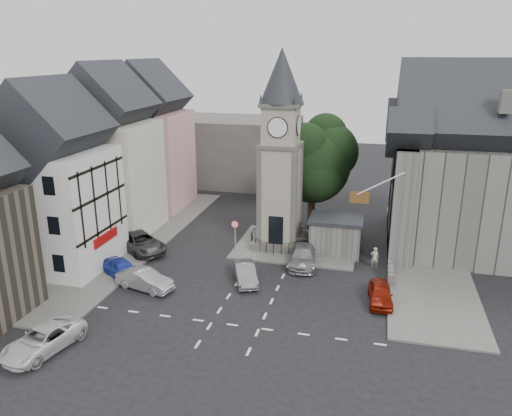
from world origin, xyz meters
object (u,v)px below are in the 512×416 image
(clock_tower, at_px, (281,152))
(car_east_red, at_px, (380,294))
(stone_shelter, at_px, (336,235))
(pedestrian, at_px, (375,257))
(car_west_blue, at_px, (122,269))

(clock_tower, relative_size, car_east_red, 4.35)
(stone_shelter, height_order, pedestrian, stone_shelter)
(clock_tower, height_order, pedestrian, clock_tower)
(clock_tower, xyz_separation_m, car_west_blue, (-9.90, -9.09, -7.42))
(clock_tower, bearing_deg, pedestrian, -19.05)
(clock_tower, height_order, car_east_red, clock_tower)
(stone_shelter, height_order, car_west_blue, stone_shelter)
(clock_tower, distance_m, car_west_blue, 15.35)
(car_east_red, relative_size, pedestrian, 2.23)
(car_west_blue, bearing_deg, pedestrian, -35.02)
(car_east_red, bearing_deg, car_west_blue, 177.57)
(clock_tower, xyz_separation_m, pedestrian, (8.00, -2.76, -7.28))
(stone_shelter, xyz_separation_m, car_east_red, (3.70, -7.90, -0.91))
(car_east_red, bearing_deg, clock_tower, 130.77)
(clock_tower, bearing_deg, car_west_blue, -137.45)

